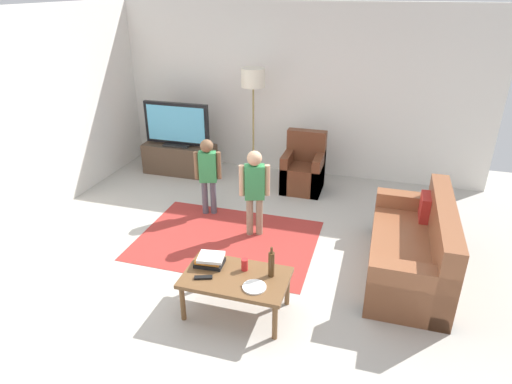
% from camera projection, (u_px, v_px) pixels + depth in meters
% --- Properties ---
extents(ground, '(7.80, 7.80, 0.00)m').
position_uv_depth(ground, '(241.00, 264.00, 5.09)').
color(ground, '#B2ADA3').
extents(wall_back, '(6.00, 0.12, 2.70)m').
position_uv_depth(wall_back, '(298.00, 92.00, 7.12)').
color(wall_back, silver).
rests_on(wall_back, ground).
extents(wall_left, '(0.12, 6.00, 2.70)m').
position_uv_depth(wall_left, '(1.00, 129.00, 5.29)').
color(wall_left, silver).
rests_on(wall_left, ground).
extents(area_rug, '(2.20, 1.60, 0.01)m').
position_uv_depth(area_rug, '(227.00, 240.00, 5.57)').
color(area_rug, '#9E2D28').
rests_on(area_rug, ground).
extents(tv_stand, '(1.20, 0.44, 0.50)m').
position_uv_depth(tv_stand, '(180.00, 159.00, 7.45)').
color(tv_stand, '#4C3828').
rests_on(tv_stand, ground).
extents(tv, '(1.10, 0.28, 0.71)m').
position_uv_depth(tv, '(177.00, 125.00, 7.18)').
color(tv, black).
rests_on(tv, tv_stand).
extents(couch, '(0.80, 1.80, 0.86)m').
position_uv_depth(couch, '(416.00, 251.00, 4.82)').
color(couch, brown).
rests_on(couch, ground).
extents(armchair, '(0.60, 0.60, 0.90)m').
position_uv_depth(armchair, '(303.00, 171.00, 6.85)').
color(armchair, brown).
rests_on(armchair, ground).
extents(floor_lamp, '(0.36, 0.36, 1.78)m').
position_uv_depth(floor_lamp, '(253.00, 84.00, 6.71)').
color(floor_lamp, '#262626').
rests_on(floor_lamp, ground).
extents(child_near_tv, '(0.35, 0.19, 1.08)m').
position_uv_depth(child_near_tv, '(208.00, 170.00, 5.95)').
color(child_near_tv, '#4C4C59').
rests_on(child_near_tv, ground).
extents(child_center, '(0.36, 0.20, 1.13)m').
position_uv_depth(child_center, '(254.00, 186.00, 5.42)').
color(child_center, gray).
rests_on(child_center, ground).
extents(coffee_table, '(1.00, 0.60, 0.42)m').
position_uv_depth(coffee_table, '(236.00, 280.00, 4.21)').
color(coffee_table, brown).
rests_on(coffee_table, ground).
extents(book_stack, '(0.30, 0.24, 0.10)m').
position_uv_depth(book_stack, '(210.00, 260.00, 4.34)').
color(book_stack, black).
rests_on(book_stack, coffee_table).
extents(bottle, '(0.06, 0.06, 0.32)m').
position_uv_depth(bottle, '(271.00, 264.00, 4.14)').
color(bottle, '#4C3319').
rests_on(bottle, coffee_table).
extents(tv_remote, '(0.18, 0.10, 0.02)m').
position_uv_depth(tv_remote, '(203.00, 277.00, 4.15)').
color(tv_remote, black).
rests_on(tv_remote, coffee_table).
extents(soda_can, '(0.07, 0.07, 0.12)m').
position_uv_depth(soda_can, '(245.00, 265.00, 4.25)').
color(soda_can, red).
rests_on(soda_can, coffee_table).
extents(plate, '(0.22, 0.22, 0.02)m').
position_uv_depth(plate, '(254.00, 287.00, 4.02)').
color(plate, white).
rests_on(plate, coffee_table).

